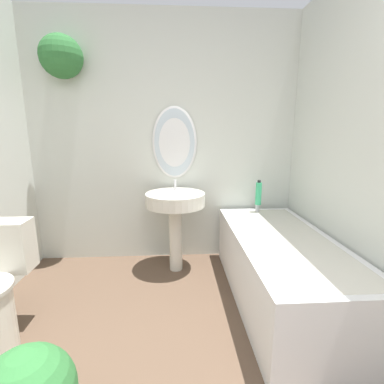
{
  "coord_description": "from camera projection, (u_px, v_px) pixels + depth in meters",
  "views": [
    {
      "loc": [
        0.1,
        -0.27,
        1.29
      ],
      "look_at": [
        0.21,
        1.56,
        0.9
      ],
      "focal_mm": 26.0,
      "sensor_mm": 36.0,
      "label": 1
    }
  ],
  "objects": [
    {
      "name": "wall_back",
      "position": [
        154.0,
        133.0,
        2.72
      ],
      "size": [
        2.7,
        0.37,
        2.4
      ],
      "color": "silver",
      "rests_on": "ground_plane"
    },
    {
      "name": "pedestal_sink",
      "position": [
        175.0,
        208.0,
        2.55
      ],
      "size": [
        0.54,
        0.54,
        0.85
      ],
      "color": "beige",
      "rests_on": "ground_plane"
    },
    {
      "name": "bathtub",
      "position": [
        282.0,
        267.0,
        2.14
      ],
      "size": [
        0.71,
        1.61,
        0.6
      ],
      "color": "silver",
      "rests_on": "ground_plane"
    },
    {
      "name": "shampoo_bottle",
      "position": [
        258.0,
        193.0,
        2.71
      ],
      "size": [
        0.06,
        0.06,
        0.24
      ],
      "color": "#38B275",
      "rests_on": "bathtub"
    }
  ]
}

